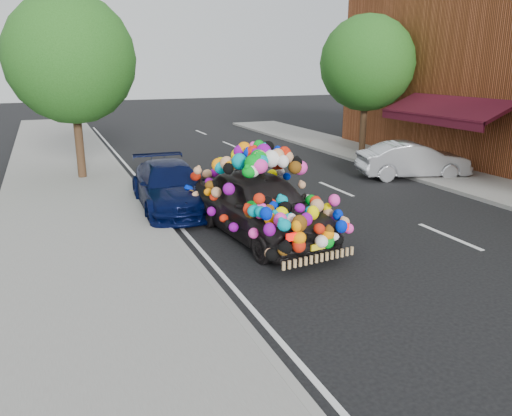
{
  "coord_description": "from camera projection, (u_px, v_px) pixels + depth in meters",
  "views": [
    {
      "loc": [
        -4.8,
        -8.37,
        3.86
      ],
      "look_at": [
        -1.09,
        0.46,
        1.09
      ],
      "focal_mm": 35.0,
      "sensor_mm": 36.0,
      "label": 1
    }
  ],
  "objects": [
    {
      "name": "lane_markings",
      "position": [
        449.0,
        236.0,
        11.61
      ],
      "size": [
        6.0,
        50.0,
        0.01
      ],
      "primitive_type": null,
      "color": "silver",
      "rests_on": "ground"
    },
    {
      "name": "tree_far_b",
      "position": [
        367.0,
        63.0,
        21.02
      ],
      "size": [
        4.0,
        4.0,
        5.9
      ],
      "color": "#332114",
      "rests_on": "ground"
    },
    {
      "name": "navy_sedan",
      "position": [
        171.0,
        186.0,
        13.71
      ],
      "size": [
        1.97,
        4.42,
        1.26
      ],
      "primitive_type": "imported",
      "rotation": [
        0.0,
        0.0,
        -0.05
      ],
      "color": "#040B31",
      "rests_on": "ground"
    },
    {
      "name": "plush_art_car",
      "position": [
        261.0,
        190.0,
        11.32
      ],
      "size": [
        2.65,
        4.86,
        2.17
      ],
      "rotation": [
        0.0,
        0.0,
        0.11
      ],
      "color": "black",
      "rests_on": "ground"
    },
    {
      "name": "ground",
      "position": [
        313.0,
        259.0,
        10.27
      ],
      "size": [
        100.0,
        100.0,
        0.0
      ],
      "primitive_type": "plane",
      "color": "black",
      "rests_on": "ground"
    },
    {
      "name": "silver_hatchback",
      "position": [
        413.0,
        160.0,
        17.47
      ],
      "size": [
        4.03,
        2.34,
        1.26
      ],
      "primitive_type": "imported",
      "rotation": [
        0.0,
        0.0,
        1.29
      ],
      "color": "#AAACB2",
      "rests_on": "ground"
    },
    {
      "name": "tree_near_sidewalk",
      "position": [
        71.0,
        59.0,
        16.15
      ],
      "size": [
        4.2,
        4.2,
        6.13
      ],
      "color": "#332114",
      "rests_on": "ground"
    },
    {
      "name": "kerb",
      "position": [
        204.0,
        274.0,
        9.38
      ],
      "size": [
        0.15,
        60.0,
        0.13
      ],
      "primitive_type": "cube",
      "color": "gray",
      "rests_on": "ground"
    },
    {
      "name": "footpath_far",
      "position": [
        492.0,
        188.0,
        15.96
      ],
      "size": [
        3.0,
        40.0,
        0.12
      ],
      "primitive_type": "cube",
      "color": "gray",
      "rests_on": "ground"
    },
    {
      "name": "sidewalk",
      "position": [
        96.0,
        292.0,
        8.65
      ],
      "size": [
        4.0,
        60.0,
        0.12
      ],
      "primitive_type": "cube",
      "color": "gray",
      "rests_on": "ground"
    }
  ]
}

